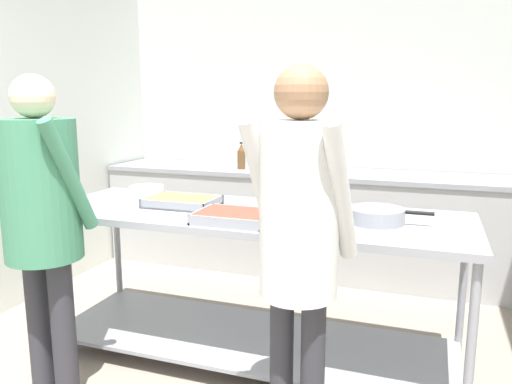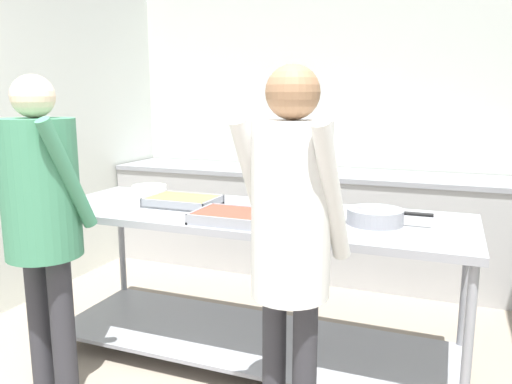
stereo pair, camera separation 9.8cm
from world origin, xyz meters
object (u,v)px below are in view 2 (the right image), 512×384
object	(u,v)px
plate_stack	(149,191)
serving_tray_roast	(233,217)
water_bottle	(247,157)
guest_serving_right	(291,227)
broccoli_bowl	(302,214)
sauce_pan	(375,216)
serving_tray_vegetables	(183,201)
guest_serving_left	(42,205)

from	to	relation	value
plate_stack	serving_tray_roast	world-z (taller)	plate_stack
water_bottle	guest_serving_right	bearing A→B (deg)	-63.71
broccoli_bowl	sauce_pan	size ratio (longest dim) A/B	0.52
broccoli_bowl	water_bottle	xyz separation A→B (m)	(-1.00, 1.67, 0.08)
serving_tray_vegetables	serving_tray_roast	size ratio (longest dim) A/B	1.04
serving_tray_roast	guest_serving_right	size ratio (longest dim) A/B	0.24
water_bottle	sauce_pan	bearing A→B (deg)	-48.97
serving_tray_vegetables	water_bottle	xyz separation A→B (m)	(-0.21, 1.54, 0.10)
water_bottle	plate_stack	bearing A→B (deg)	-96.26
broccoli_bowl	guest_serving_right	world-z (taller)	guest_serving_right
guest_serving_right	plate_stack	bearing A→B (deg)	143.62
serving_tray_vegetables	guest_serving_left	size ratio (longest dim) A/B	0.25
water_bottle	serving_tray_vegetables	bearing A→B (deg)	-82.14
serving_tray_vegetables	guest_serving_right	distance (m)	1.21
guest_serving_left	guest_serving_right	bearing A→B (deg)	-2.25
serving_tray_vegetables	broccoli_bowl	bearing A→B (deg)	-9.17
plate_stack	serving_tray_roast	bearing A→B (deg)	-28.46
broccoli_bowl	sauce_pan	xyz separation A→B (m)	(0.37, 0.10, 0.00)
broccoli_bowl	water_bottle	bearing A→B (deg)	120.99
plate_stack	guest_serving_left	size ratio (longest dim) A/B	0.14
guest_serving_left	water_bottle	size ratio (longest dim) A/B	6.85
broccoli_bowl	guest_serving_left	xyz separation A→B (m)	(-1.19, -0.58, 0.07)
guest_serving_left	guest_serving_right	size ratio (longest dim) A/B	0.99
plate_stack	broccoli_bowl	distance (m)	1.19
guest_serving_right	water_bottle	xyz separation A→B (m)	(-1.14, 2.31, -0.02)
plate_stack	sauce_pan	bearing A→B (deg)	-8.03
serving_tray_roast	broccoli_bowl	distance (m)	0.37
sauce_pan	serving_tray_roast	bearing A→B (deg)	-162.63
serving_tray_vegetables	broccoli_bowl	size ratio (longest dim) A/B	1.86
sauce_pan	water_bottle	xyz separation A→B (m)	(-1.37, 1.57, 0.08)
guest_serving_left	broccoli_bowl	bearing A→B (deg)	26.11
serving_tray_roast	water_bottle	xyz separation A→B (m)	(-0.66, 1.79, 0.10)
broccoli_bowl	guest_serving_left	world-z (taller)	guest_serving_left
water_bottle	serving_tray_roast	bearing A→B (deg)	-69.90
plate_stack	serving_tray_vegetables	world-z (taller)	plate_stack
serving_tray_vegetables	guest_serving_right	size ratio (longest dim) A/B	0.25
serving_tray_roast	guest_serving_left	size ratio (longest dim) A/B	0.24
serving_tray_roast	serving_tray_vegetables	bearing A→B (deg)	150.43
plate_stack	guest_serving_left	distance (m)	0.90
broccoli_bowl	sauce_pan	distance (m)	0.38
guest_serving_right	guest_serving_left	bearing A→B (deg)	177.75
serving_tray_roast	guest_serving_left	distance (m)	0.97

